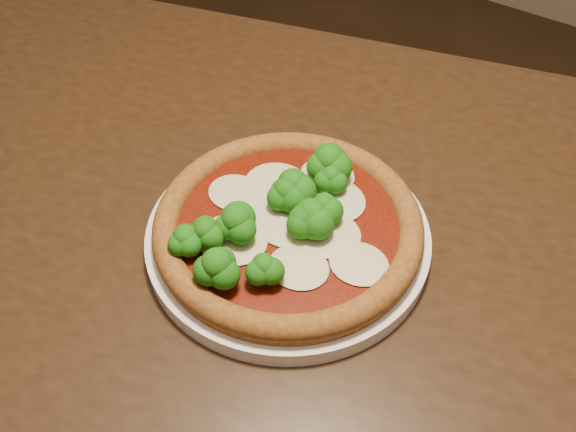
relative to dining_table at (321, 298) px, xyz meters
The scene contains 3 objects.
dining_table is the anchor object (origin of this frame).
plate 0.11m from the dining_table, 146.64° to the right, with size 0.29×0.29×0.02m, color white.
pizza 0.14m from the dining_table, 142.08° to the right, with size 0.27×0.27×0.06m.
Camera 1 is at (0.36, -0.33, 1.25)m, focal length 40.00 mm.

